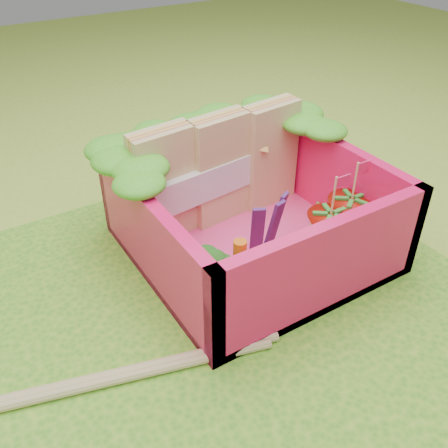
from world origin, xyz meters
name	(u,v)px	position (x,y,z in m)	size (l,w,h in m)	color
ground	(226,308)	(0.00, 0.00, 0.00)	(14.00, 14.00, 0.00)	#90B733
placemat	(226,306)	(0.00, 0.00, 0.01)	(2.60, 2.60, 0.03)	#4B9A22
bento_floor	(250,246)	(0.37, 0.32, 0.06)	(1.30, 1.30, 0.05)	#FF418C
bento_box	(252,211)	(0.37, 0.32, 0.31)	(1.30, 1.30, 0.55)	#FF155B
lettuce_ruffle	(208,126)	(0.37, 0.80, 0.64)	(1.43, 0.76, 0.11)	#36981B
sandwich_stack	(220,169)	(0.38, 0.67, 0.41)	(1.22, 0.31, 0.67)	tan
broccoli	(214,272)	(-0.07, 0.00, 0.27)	(0.32, 0.32, 0.27)	#6AA750
carrot_sticks	(242,271)	(0.09, -0.01, 0.22)	(0.10, 0.17, 0.29)	orange
purple_wedges	(269,228)	(0.39, 0.17, 0.27)	(0.24, 0.10, 0.38)	#421B5E
strawberry_left	(328,234)	(0.68, 0.01, 0.22)	(0.26, 0.26, 0.50)	red
strawberry_right	(349,219)	(0.87, 0.05, 0.22)	(0.27, 0.27, 0.51)	red
snap_peas	(326,237)	(0.76, 0.10, 0.11)	(0.63, 0.60, 0.05)	green
chopsticks	(3,403)	(-1.12, -0.03, 0.05)	(2.41, 0.69, 0.05)	tan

